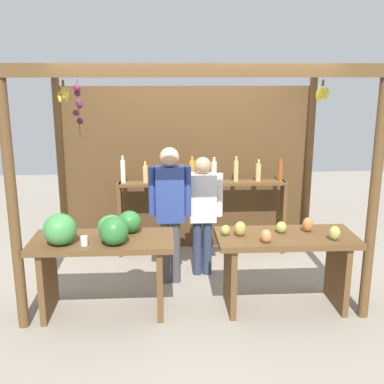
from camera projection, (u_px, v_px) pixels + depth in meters
The scene contains 7 objects.
ground_plane at pixel (191, 277), 5.65m from camera, with size 12.00×12.00×0.00m, color gray.
market_stall at pixel (188, 153), 5.78m from camera, with size 3.49×2.17×2.47m.
fruit_counter_left at pixel (100, 246), 4.64m from camera, with size 1.42×0.68×1.10m.
fruit_counter_right at pixel (285, 253), 4.80m from camera, with size 1.42×0.64×0.94m.
bottle_shelf_unit at pixel (202, 195), 6.20m from camera, with size 2.24×0.22×1.36m.
vendor_man at pixel (170, 203), 5.29m from camera, with size 0.48×0.22×1.60m.
vendor_woman at pixel (203, 207), 5.53m from camera, with size 0.48×0.20×1.45m.
Camera 1 is at (-0.29, -5.21, 2.40)m, focal length 43.77 mm.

